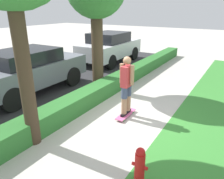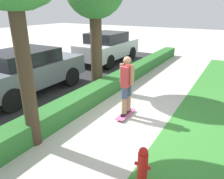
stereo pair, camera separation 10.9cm
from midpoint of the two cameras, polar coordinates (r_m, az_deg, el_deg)
name	(u,v)px [view 1 (the left image)]	position (r m, az deg, el deg)	size (l,w,h in m)	color
ground_plane	(129,119)	(6.28, 5.05, -7.63)	(60.00, 60.00, 0.00)	#BCB7AD
street_asphalt	(31,91)	(8.80, -20.17, -0.37)	(18.56, 5.00, 0.01)	#2D2D30
hedge_row	(85,99)	(6.95, -6.75, -2.45)	(18.56, 0.60, 0.52)	#2D702D
skateboard	(126,114)	(6.38, 4.12, -6.46)	(0.87, 0.24, 0.08)	#DB5B93
skater_person	(127,85)	(6.02, 4.34, 1.28)	(0.50, 0.43, 1.68)	black
parked_car_middle	(28,70)	(8.45, -20.76, 4.82)	(4.42, 1.93, 1.59)	slate
parked_car_rear	(110,47)	(12.54, -0.29, 11.11)	(4.25, 1.94, 1.69)	silver
fire_hydrant	(140,166)	(4.07, 8.06, -19.21)	(0.18, 0.29, 0.75)	red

